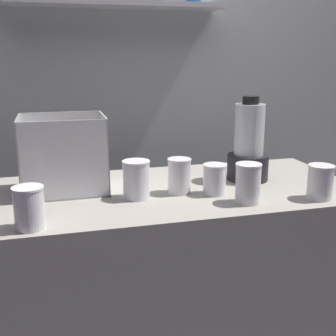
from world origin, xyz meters
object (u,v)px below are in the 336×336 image
(juice_cup_mango_far_left, at_px, (29,210))
(juice_cup_carrot_far_right, at_px, (248,185))
(carrot_display_bin, at_px, (66,167))
(juice_cup_mango_left, at_px, (136,182))
(blender_pitcher, at_px, (249,148))
(juice_cup_pomegranate_middle, at_px, (179,177))
(juice_cup_carrot_rightmost, at_px, (320,183))
(juice_cup_mango_right, at_px, (214,181))

(juice_cup_mango_far_left, height_order, juice_cup_carrot_far_right, juice_cup_carrot_far_right)
(carrot_display_bin, relative_size, juice_cup_mango_left, 2.26)
(juice_cup_carrot_far_right, bearing_deg, carrot_display_bin, 153.09)
(blender_pitcher, relative_size, juice_cup_mango_far_left, 2.65)
(blender_pitcher, xyz_separation_m, juice_cup_pomegranate_middle, (-0.31, -0.10, -0.07))
(carrot_display_bin, bearing_deg, juice_cup_carrot_rightmost, -20.88)
(carrot_display_bin, bearing_deg, juice_cup_mango_far_left, -108.74)
(carrot_display_bin, relative_size, juice_cup_mango_far_left, 2.40)
(carrot_display_bin, distance_m, juice_cup_mango_right, 0.53)
(carrot_display_bin, bearing_deg, juice_cup_mango_left, -32.96)
(juice_cup_mango_right, distance_m, juice_cup_carrot_far_right, 0.14)
(juice_cup_mango_far_left, height_order, juice_cup_mango_right, juice_cup_mango_far_left)
(juice_cup_mango_right, bearing_deg, carrot_display_bin, 160.71)
(juice_cup_mango_far_left, relative_size, juice_cup_carrot_far_right, 0.92)
(juice_cup_carrot_far_right, xyz_separation_m, juice_cup_carrot_rightmost, (0.25, -0.02, -0.01))
(juice_cup_pomegranate_middle, distance_m, juice_cup_mango_right, 0.12)
(juice_cup_mango_far_left, xyz_separation_m, juice_cup_pomegranate_middle, (0.50, 0.20, 0.00))
(juice_cup_pomegranate_middle, bearing_deg, carrot_display_bin, 161.04)
(juice_cup_pomegranate_middle, bearing_deg, juice_cup_mango_far_left, -157.71)
(carrot_display_bin, relative_size, juice_cup_carrot_rightmost, 2.51)
(blender_pitcher, distance_m, juice_cup_mango_far_left, 0.86)
(juice_cup_mango_far_left, bearing_deg, juice_cup_mango_right, 14.68)
(juice_cup_mango_far_left, distance_m, juice_cup_carrot_far_right, 0.69)
(juice_cup_carrot_far_right, bearing_deg, juice_cup_pomegranate_middle, 139.94)
(juice_cup_mango_left, distance_m, juice_cup_pomegranate_middle, 0.16)
(carrot_display_bin, height_order, juice_cup_carrot_rightmost, carrot_display_bin)
(carrot_display_bin, xyz_separation_m, blender_pitcher, (0.69, -0.04, 0.04))
(juice_cup_mango_left, relative_size, juice_cup_pomegranate_middle, 1.05)
(juice_cup_carrot_rightmost, bearing_deg, carrot_display_bin, 159.12)
(juice_cup_mango_left, xyz_separation_m, juice_cup_mango_right, (0.27, -0.03, -0.01))
(juice_cup_carrot_rightmost, bearing_deg, blender_pitcher, 115.99)
(juice_cup_pomegranate_middle, relative_size, juice_cup_mango_right, 1.16)
(carrot_display_bin, bearing_deg, juice_cup_carrot_far_right, -26.91)
(juice_cup_mango_far_left, height_order, juice_cup_carrot_rightmost, juice_cup_mango_far_left)
(juice_cup_carrot_rightmost, bearing_deg, juice_cup_carrot_far_right, 174.40)
(blender_pitcher, relative_size, juice_cup_pomegranate_middle, 2.61)
(blender_pitcher, distance_m, juice_cup_mango_left, 0.48)
(juice_cup_mango_left, height_order, juice_cup_carrot_far_right, juice_cup_carrot_far_right)
(juice_cup_carrot_rightmost, bearing_deg, juice_cup_pomegranate_middle, 157.49)
(juice_cup_mango_left, xyz_separation_m, juice_cup_carrot_far_right, (0.35, -0.14, 0.00))
(carrot_display_bin, xyz_separation_m, juice_cup_mango_right, (0.50, -0.18, -0.04))
(juice_cup_mango_far_left, distance_m, juice_cup_mango_left, 0.39)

